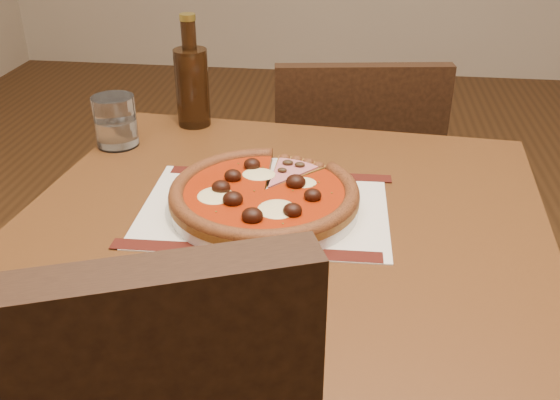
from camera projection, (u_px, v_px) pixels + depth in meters
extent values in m
cube|color=brown|center=(278.00, 235.00, 0.94)|extent=(0.86, 0.86, 0.04)
cylinder|color=brown|center=(165.00, 277.00, 1.49)|extent=(0.05, 0.05, 0.71)
cylinder|color=brown|center=(467.00, 315.00, 1.36)|extent=(0.05, 0.05, 0.71)
cube|color=black|center=(346.00, 199.00, 1.73)|extent=(0.45, 0.45, 0.04)
cylinder|color=black|center=(389.00, 232.00, 1.98)|extent=(0.03, 0.03, 0.39)
cylinder|color=black|center=(283.00, 233.00, 1.97)|extent=(0.03, 0.03, 0.39)
cylinder|color=black|center=(411.00, 297.00, 1.68)|extent=(0.03, 0.03, 0.39)
cylinder|color=black|center=(286.00, 299.00, 1.68)|extent=(0.03, 0.03, 0.39)
cube|color=black|center=(359.00, 151.00, 1.46)|extent=(0.40, 0.10, 0.41)
cube|color=silver|center=(264.00, 209.00, 0.97)|extent=(0.39, 0.28, 0.00)
cylinder|color=white|center=(264.00, 203.00, 0.97)|extent=(0.29, 0.29, 0.02)
cylinder|color=olive|center=(264.00, 195.00, 0.96)|extent=(0.29, 0.29, 0.01)
torus|color=brown|center=(264.00, 191.00, 0.96)|extent=(0.29, 0.29, 0.02)
cylinder|color=#922707|center=(264.00, 191.00, 0.96)|extent=(0.25, 0.25, 0.00)
ellipsoid|color=#F4E7A4|center=(259.00, 174.00, 1.00)|extent=(0.05, 0.04, 0.01)
ellipsoid|color=#F4E7A4|center=(212.00, 194.00, 0.94)|extent=(0.05, 0.04, 0.01)
ellipsoid|color=#F4E7A4|center=(274.00, 203.00, 0.91)|extent=(0.05, 0.04, 0.01)
ellipsoid|color=#F4E7A4|center=(311.00, 179.00, 0.98)|extent=(0.05, 0.04, 0.01)
ellipsoid|color=black|center=(255.00, 164.00, 1.00)|extent=(0.03, 0.03, 0.02)
ellipsoid|color=black|center=(219.00, 166.00, 1.00)|extent=(0.03, 0.03, 0.02)
ellipsoid|color=black|center=(225.00, 182.00, 0.95)|extent=(0.03, 0.03, 0.02)
ellipsoid|color=black|center=(217.00, 200.00, 0.90)|extent=(0.03, 0.03, 0.02)
ellipsoid|color=black|center=(256.00, 199.00, 0.90)|extent=(0.03, 0.03, 0.02)
ellipsoid|color=black|center=(294.00, 206.00, 0.88)|extent=(0.03, 0.03, 0.02)
ellipsoid|color=black|center=(301.00, 187.00, 0.93)|extent=(0.03, 0.03, 0.02)
ellipsoid|color=black|center=(319.00, 173.00, 0.97)|extent=(0.03, 0.03, 0.02)
ellipsoid|color=#372614|center=(288.00, 174.00, 1.00)|extent=(0.02, 0.01, 0.01)
ellipsoid|color=#372614|center=(295.00, 163.00, 1.03)|extent=(0.02, 0.01, 0.01)
ellipsoid|color=#372614|center=(278.00, 171.00, 1.01)|extent=(0.02, 0.01, 0.01)
cylinder|color=white|center=(115.00, 121.00, 1.17)|extent=(0.08, 0.08, 0.10)
cylinder|color=#331D0C|center=(192.00, 88.00, 1.25)|extent=(0.07, 0.07, 0.16)
cylinder|color=#331D0C|center=(189.00, 37.00, 1.20)|extent=(0.03, 0.03, 0.07)
cylinder|color=olive|center=(187.00, 17.00, 1.18)|extent=(0.03, 0.03, 0.01)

